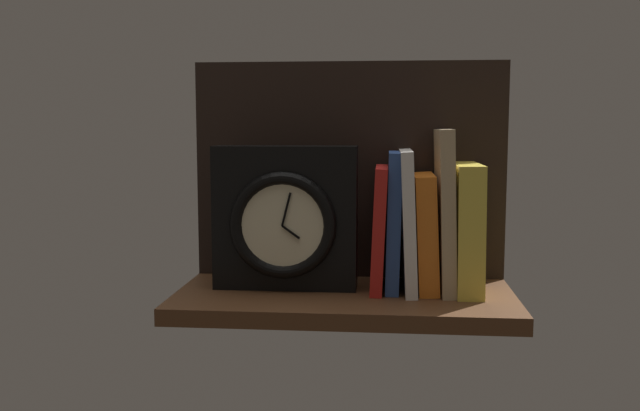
{
  "coord_description": "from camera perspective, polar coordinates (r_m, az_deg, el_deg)",
  "views": [
    {
      "loc": [
        6.13,
        -105.25,
        25.66
      ],
      "look_at": [
        -4.12,
        3.49,
        13.01
      ],
      "focal_mm": 39.26,
      "sensor_mm": 36.0,
      "label": 1
    }
  ],
  "objects": [
    {
      "name": "framed_clock",
      "position": [
        1.09,
        -2.85,
        -1.08
      ],
      "size": [
        22.39,
        7.5,
        22.39
      ],
      "color": "black",
      "rests_on": "ground_plane"
    },
    {
      "name": "book_yellow_seinlanguage",
      "position": [
        1.11,
        11.84,
        -1.76
      ],
      "size": [
        4.18,
        15.58,
        19.74
      ],
      "primitive_type": "cube",
      "rotation": [
        0.0,
        -0.01,
        0.0
      ],
      "color": "gold",
      "rests_on": "ground_plane"
    },
    {
      "name": "book_blue_modern",
      "position": [
        1.1,
        6.02,
        -1.25
      ],
      "size": [
        2.45,
        12.16,
        21.49
      ],
      "primitive_type": "cube",
      "rotation": [
        0.0,
        0.02,
        0.0
      ],
      "color": "#2D4C8E",
      "rests_on": "ground_plane"
    },
    {
      "name": "ground_plane",
      "position": [
        1.09,
        2.01,
        -7.72
      ],
      "size": [
        51.87,
        25.08,
        2.5
      ],
      "primitive_type": "cube",
      "color": "#4C2D19"
    },
    {
      "name": "book_orange_pandolfini",
      "position": [
        1.1,
        8.6,
        -2.16
      ],
      "size": [
        3.93,
        13.0,
        18.15
      ],
      "primitive_type": "cube",
      "rotation": [
        0.0,
        -0.05,
        0.0
      ],
      "color": "orange",
      "rests_on": "ground_plane"
    },
    {
      "name": "back_panel",
      "position": [
        1.18,
        2.39,
        2.88
      ],
      "size": [
        51.87,
        1.2,
        36.06
      ],
      "primitive_type": "cube",
      "color": "black",
      "rests_on": "ground_plane"
    },
    {
      "name": "book_tan_shortstories",
      "position": [
        1.1,
        10.14,
        -0.38
      ],
      "size": [
        2.95,
        14.64,
        25.03
      ],
      "primitive_type": "cube",
      "rotation": [
        0.0,
        -0.03,
        0.0
      ],
      "color": "tan",
      "rests_on": "ground_plane"
    },
    {
      "name": "book_white_catcher",
      "position": [
        1.1,
        7.19,
        -1.19
      ],
      "size": [
        2.82,
        15.69,
        21.82
      ],
      "primitive_type": "cube",
      "rotation": [
        0.0,
        -0.05,
        0.0
      ],
      "color": "silver",
      "rests_on": "ground_plane"
    },
    {
      "name": "book_red_requiem",
      "position": [
        1.1,
        4.83,
        -1.82
      ],
      "size": [
        2.58,
        13.92,
        19.24
      ],
      "primitive_type": "cube",
      "rotation": [
        0.0,
        0.04,
        0.0
      ],
      "color": "red",
      "rests_on": "ground_plane"
    }
  ]
}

